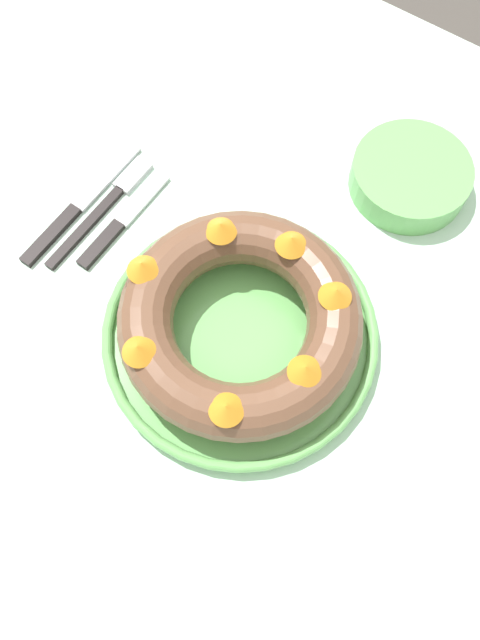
% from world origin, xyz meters
% --- Properties ---
extents(ground_plane, '(8.00, 8.00, 0.00)m').
position_xyz_m(ground_plane, '(0.00, 0.00, 0.00)').
color(ground_plane, '#4C4742').
extents(dining_table, '(1.27, 1.09, 0.76)m').
position_xyz_m(dining_table, '(0.00, 0.00, 0.67)').
color(dining_table, silver).
rests_on(dining_table, ground_plane).
extents(serving_dish, '(0.31, 0.31, 0.02)m').
position_xyz_m(serving_dish, '(-0.02, -0.01, 0.77)').
color(serving_dish, '#6BB760').
rests_on(serving_dish, dining_table).
extents(bundt_cake, '(0.26, 0.26, 0.07)m').
position_xyz_m(bundt_cake, '(-0.02, -0.01, 0.81)').
color(bundt_cake, brown).
rests_on(bundt_cake, serving_dish).
extents(fork, '(0.02, 0.19, 0.01)m').
position_xyz_m(fork, '(-0.25, 0.04, 0.76)').
color(fork, black).
rests_on(fork, dining_table).
extents(serving_knife, '(0.02, 0.21, 0.01)m').
position_xyz_m(serving_knife, '(-0.28, 0.01, 0.76)').
color(serving_knife, black).
rests_on(serving_knife, dining_table).
extents(cake_knife, '(0.02, 0.16, 0.01)m').
position_xyz_m(cake_knife, '(-0.22, 0.03, 0.76)').
color(cake_knife, black).
rests_on(cake_knife, dining_table).
extents(side_bowl, '(0.15, 0.15, 0.04)m').
position_xyz_m(side_bowl, '(0.04, 0.28, 0.78)').
color(side_bowl, '#6BB760').
rests_on(side_bowl, dining_table).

